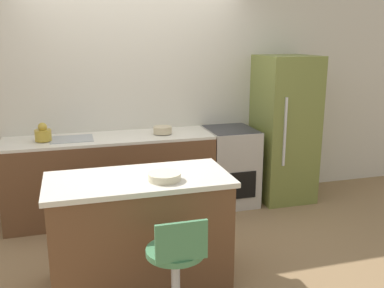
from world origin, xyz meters
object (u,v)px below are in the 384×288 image
oven_range (230,166)px  stool_chair (176,274)px  refrigerator (284,129)px  kettle (43,134)px  mixing_bowl (163,130)px

oven_range → stool_chair: bearing=-119.4°
refrigerator → kettle: 2.78m
oven_range → refrigerator: bearing=-1.7°
kettle → mixing_bowl: size_ratio=0.93×
stool_chair → mixing_bowl: (0.37, 2.11, 0.52)m
mixing_bowl → kettle: bearing=180.0°
stool_chair → kettle: kettle is taller
stool_chair → mixing_bowl: size_ratio=4.22×
refrigerator → kettle: (-2.78, -0.00, 0.11)m
refrigerator → stool_chair: 2.86m
oven_range → stool_chair: oven_range is taller
stool_chair → kettle: (-0.90, 2.11, 0.56)m
refrigerator → mixing_bowl: (-1.51, -0.00, 0.08)m
oven_range → refrigerator: refrigerator is taller
kettle → stool_chair: bearing=-66.9°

